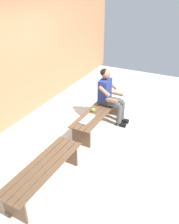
{
  "coord_description": "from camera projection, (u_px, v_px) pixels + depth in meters",
  "views": [
    {
      "loc": [
        4.07,
        1.87,
        2.89
      ],
      "look_at": [
        0.67,
        0.15,
        0.77
      ],
      "focal_mm": 38.57,
      "sensor_mm": 36.0,
      "label": 1
    }
  ],
  "objects": [
    {
      "name": "bench_far",
      "position": [
        44.0,
        171.0,
        3.66
      ],
      "size": [
        1.55,
        0.48,
        0.42
      ],
      "rotation": [
        0.0,
        0.0,
        -0.02
      ],
      "color": "brown",
      "rests_on": "ground"
    },
    {
      "name": "bench_near",
      "position": [
        97.0,
        115.0,
        5.15
      ],
      "size": [
        1.65,
        0.48,
        0.42
      ],
      "rotation": [
        0.0,
        0.0,
        -0.02
      ],
      "color": "brown",
      "rests_on": "ground"
    },
    {
      "name": "apple",
      "position": [
        93.0,
        110.0,
        5.06
      ],
      "size": [
        0.09,
        0.09,
        0.09
      ],
      "primitive_type": "sphere",
      "color": "#72B738",
      "rests_on": "bench_near"
    },
    {
      "name": "ground_plane",
      "position": [
        126.0,
        170.0,
        4.18
      ],
      "size": [
        10.0,
        7.0,
        0.04
      ],
      "primitive_type": "cube",
      "color": "beige"
    },
    {
      "name": "person_seated",
      "position": [
        110.0,
        94.0,
        5.27
      ],
      "size": [
        0.5,
        0.69,
        1.23
      ],
      "color": "navy",
      "rests_on": "ground"
    },
    {
      "name": "brick_wall",
      "position": [
        5.0,
        51.0,
        4.88
      ],
      "size": [
        9.5,
        0.24,
        3.19
      ],
      "primitive_type": "cube",
      "color": "#B27A51",
      "rests_on": "ground"
    },
    {
      "name": "book_open",
      "position": [
        87.0,
        119.0,
        4.8
      ],
      "size": [
        0.42,
        0.17,
        0.02
      ],
      "rotation": [
        0.0,
        0.0,
        -0.02
      ],
      "color": "white",
      "rests_on": "bench_near"
    }
  ]
}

